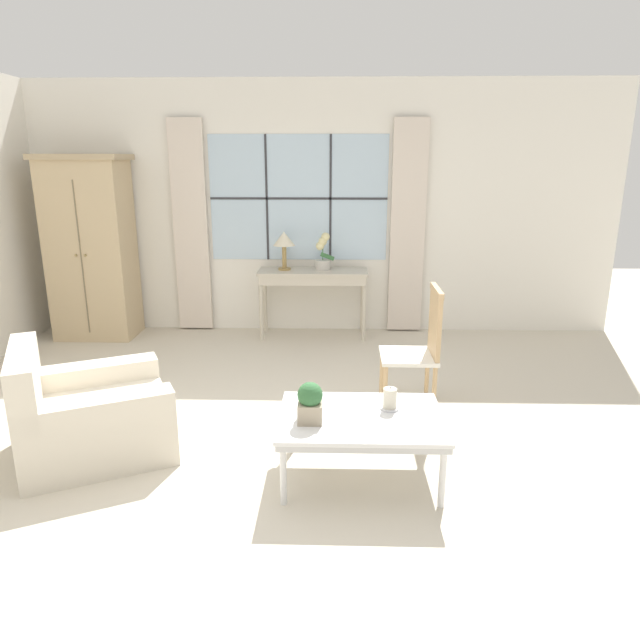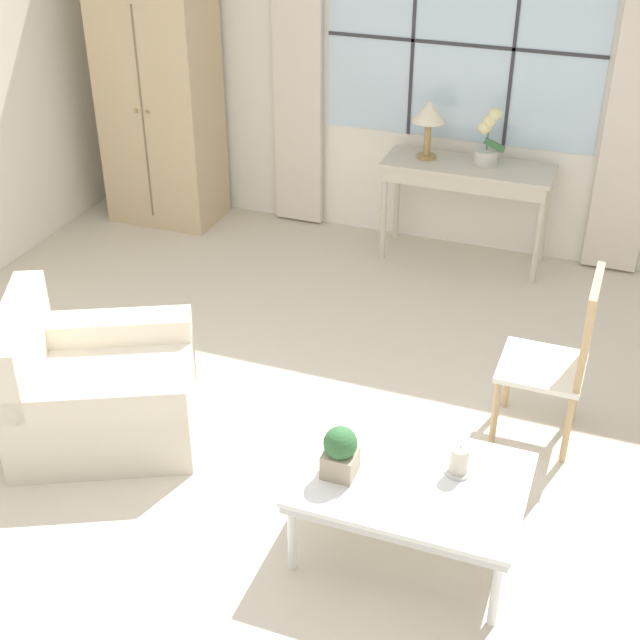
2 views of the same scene
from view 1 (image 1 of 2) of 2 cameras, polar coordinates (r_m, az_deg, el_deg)
ground_plane at (r=4.06m, az=-4.72°, el=-13.11°), size 14.00×14.00×0.00m
wall_back_windowed at (r=6.59m, az=-2.12°, el=10.84°), size 7.20×0.14×2.80m
armoire at (r=6.83m, az=-21.89°, el=6.71°), size 0.93×0.61×2.01m
console_table at (r=6.38m, az=-0.71°, el=4.19°), size 1.21×0.44×0.76m
table_lamp at (r=6.36m, az=-3.62°, el=7.88°), size 0.24×0.24×0.43m
potted_orchid at (r=6.38m, az=0.29°, el=6.57°), size 0.22×0.17×0.41m
armchair_upholstered at (r=4.25m, az=-22.05°, el=-9.06°), size 1.24×1.21×0.79m
side_chair_wooden at (r=4.59m, az=10.11°, el=-2.22°), size 0.44×0.44×1.00m
coffee_table at (r=3.61m, az=4.12°, el=-10.12°), size 1.02×0.73×0.42m
potted_plant_small at (r=3.46m, az=-1.00°, el=-8.21°), size 0.15×0.15×0.25m
pillar_candle at (r=3.67m, az=7.00°, el=-7.90°), size 0.12×0.12×0.15m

